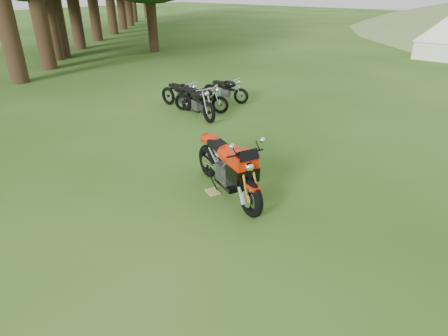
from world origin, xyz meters
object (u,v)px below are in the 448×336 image
Objects in this scene: plywood_board at (213,192)px; vintage_moto_b at (201,98)px; sport_motorcycle at (227,162)px; vintage_moto_d at (225,89)px; vintage_moto_a at (197,100)px; vintage_moto_c at (182,94)px.

vintage_moto_b is at bearing 134.29° from plywood_board.
sport_motorcycle reaches higher than plywood_board.
sport_motorcycle is at bearing -61.95° from vintage_moto_d.
sport_motorcycle is 1.17× the size of vintage_moto_a.
vintage_moto_c is 1.11× the size of vintage_moto_d.
vintage_moto_d is (-3.94, 4.88, -0.24)m from sport_motorcycle.
vintage_moto_a is 1.06× the size of vintage_moto_c.
vintage_moto_d is (-3.69, 5.02, 0.43)m from plywood_board.
vintage_moto_b is 1.38m from vintage_moto_d.
vintage_moto_a is (-3.59, 3.09, -0.17)m from sport_motorcycle.
sport_motorcycle is 4.74m from vintage_moto_a.
vintage_moto_a is 1.83m from vintage_moto_d.
vintage_moto_b is 0.93× the size of vintage_moto_c.
vintage_moto_a is 0.47m from vintage_moto_b.
vintage_moto_a is 0.98m from vintage_moto_c.
vintage_moto_a is 1.14× the size of vintage_moto_b.
vintage_moto_a is at bearing 136.03° from plywood_board.
vintage_moto_c is (-4.28, 3.53, 0.47)m from plywood_board.
sport_motorcycle is 0.73m from plywood_board.
plywood_board is 0.14× the size of vintage_moto_a.
plywood_board is at bearing -25.56° from vintage_moto_a.
vintage_moto_c is (-4.53, 3.39, -0.20)m from sport_motorcycle.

